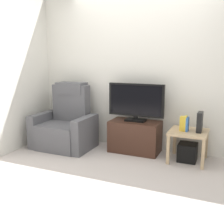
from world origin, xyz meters
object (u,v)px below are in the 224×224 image
object	(u,v)px
tv_stand	(135,136)
book_middle	(185,124)
game_console	(200,122)
recliner_armchair	(66,125)
subwoofer_box	(187,152)
side_table	(188,136)
book_leftmost	(182,123)
book_rightmost	(187,124)
television	(136,101)

from	to	relation	value
tv_stand	book_middle	bearing A→B (deg)	-6.98
book_middle	game_console	distance (m)	0.20
tv_stand	book_middle	xyz separation A→B (m)	(0.79, -0.10, 0.31)
recliner_armchair	subwoofer_box	xyz separation A→B (m)	(2.02, 0.14, -0.24)
side_table	book_leftmost	size ratio (longest dim) A/B	2.59
tv_stand	side_table	distance (m)	0.86
book_rightmost	game_console	world-z (taller)	game_console
game_console	book_middle	bearing A→B (deg)	-171.33
book_leftmost	recliner_armchair	bearing A→B (deg)	-176.48
book_middle	game_console	xyz separation A→B (m)	(0.20, 0.03, 0.03)
recliner_armchair	game_console	world-z (taller)	recliner_armchair
tv_stand	subwoofer_box	size ratio (longest dim) A/B	2.98
side_table	book_rightmost	xyz separation A→B (m)	(-0.02, -0.02, 0.17)
television	side_table	world-z (taller)	television
tv_stand	recliner_armchair	distance (m)	1.20
television	subwoofer_box	world-z (taller)	television
tv_stand	subwoofer_box	distance (m)	0.86
recliner_armchair	game_console	distance (m)	2.18
tv_stand	book_leftmost	bearing A→B (deg)	-7.43
book_rightmost	subwoofer_box	bearing A→B (deg)	43.55
book_rightmost	television	bearing A→B (deg)	171.98
recliner_armchair	book_rightmost	size ratio (longest dim) A/B	5.37
recliner_armchair	book_middle	distance (m)	1.98
book_rightmost	tv_stand	bearing A→B (deg)	173.28
side_table	book_rightmost	distance (m)	0.18
recliner_armchair	book_middle	xyz separation A→B (m)	(1.96, 0.12, 0.19)
television	book_rightmost	distance (m)	0.87
television	tv_stand	bearing A→B (deg)	-90.00
subwoofer_box	book_middle	bearing A→B (deg)	-158.90
book_middle	book_leftmost	bearing A→B (deg)	180.00
television	game_console	bearing A→B (deg)	-4.97
tv_stand	game_console	world-z (taller)	game_console
recliner_armchair	game_console	xyz separation A→B (m)	(2.16, 0.15, 0.23)
book_leftmost	game_console	size ratio (longest dim) A/B	0.73
tv_stand	book_middle	size ratio (longest dim) A/B	3.68
recliner_armchair	book_leftmost	distance (m)	1.93
book_leftmost	book_rightmost	bearing A→B (deg)	0.00
tv_stand	book_leftmost	distance (m)	0.81
book_leftmost	book_middle	size ratio (longest dim) A/B	0.96
book_leftmost	book_middle	xyz separation A→B (m)	(0.05, 0.00, 0.00)
subwoofer_box	tv_stand	bearing A→B (deg)	174.78
subwoofer_box	game_console	bearing A→B (deg)	3.95
recliner_armchair	book_rightmost	bearing A→B (deg)	1.11
side_table	book_rightmost	world-z (taller)	book_rightmost
recliner_armchair	side_table	xyz separation A→B (m)	(2.02, 0.14, 0.01)
television	subwoofer_box	bearing A→B (deg)	-6.49
recliner_armchair	subwoofer_box	distance (m)	2.03
recliner_armchair	tv_stand	bearing A→B (deg)	8.14
book_rightmost	game_console	xyz separation A→B (m)	(0.17, 0.03, 0.04)
tv_stand	book_rightmost	xyz separation A→B (m)	(0.82, -0.10, 0.31)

